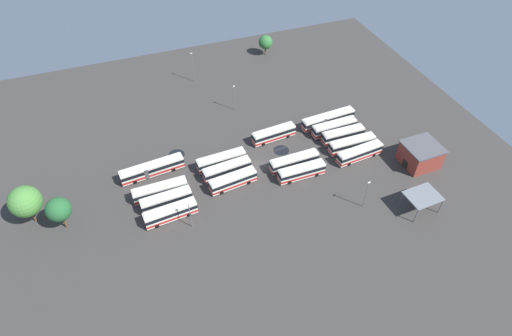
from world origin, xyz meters
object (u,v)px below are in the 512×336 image
at_px(lamp_post_near_entrance, 366,193).
at_px(lamp_post_by_building, 190,214).
at_px(bus_row0_slot0, 171,213).
at_px(bus_row3_slot3, 334,127).
at_px(lamp_post_mid_lot, 193,66).
at_px(bus_row2_slot4, 274,134).
at_px(bus_row3_slot2, 343,135).
at_px(maintenance_shelter, 423,196).
at_px(bus_row2_slot0, 302,171).
at_px(depot_building, 420,155).
at_px(bus_row0_slot1, 166,200).
at_px(bus_row2_slot1, 294,161).
at_px(tree_northeast, 265,42).
at_px(bus_row0_slot2, 160,190).
at_px(bus_row1_slot1, 233,180).
at_px(bus_row3_slot0, 360,153).
at_px(tree_south_edge, 58,210).
at_px(lamp_post_far_corner, 234,97).
at_px(bus_row0_slot4, 152,169).
at_px(bus_row1_slot3, 221,160).
at_px(bus_row3_slot1, 352,144).
at_px(bus_row3_slot4, 328,119).
at_px(bus_row1_slot2, 227,169).
at_px(tree_east_edge, 25,202).

relative_size(lamp_post_near_entrance, lamp_post_by_building, 1.04).
distance_m(bus_row0_slot0, lamp_post_near_entrance, 42.56).
xyz_separation_m(bus_row3_slot3, lamp_post_mid_lot, (-28.51, 37.40, 3.44)).
xyz_separation_m(bus_row2_slot4, bus_row3_slot2, (16.74, -6.62, -0.00)).
bearing_deg(lamp_post_mid_lot, lamp_post_near_entrance, -70.46).
xyz_separation_m(bus_row0_slot0, maintenance_shelter, (51.99, -16.70, 2.33)).
relative_size(bus_row2_slot0, depot_building, 1.34).
bearing_deg(bus_row0_slot1, bus_row2_slot0, -4.21).
xyz_separation_m(bus_row2_slot1, tree_northeast, (13.42, 53.22, 2.72)).
distance_m(bus_row0_slot2, bus_row1_slot1, 16.65).
relative_size(bus_row3_slot0, lamp_post_by_building, 1.66).
bearing_deg(bus_row2_slot1, tree_south_edge, 179.93).
bearing_deg(bus_row0_slot0, tree_south_edge, 165.74).
bearing_deg(lamp_post_near_entrance, bus_row3_slot3, 76.42).
bearing_deg(lamp_post_far_corner, bus_row0_slot0, -127.90).
distance_m(bus_row0_slot0, bus_row2_slot4, 35.20).
bearing_deg(bus_row1_slot1, bus_row0_slot0, -163.91).
height_order(bus_row0_slot0, bus_row0_slot1, same).
bearing_deg(bus_row0_slot4, bus_row1_slot3, -10.01).
xyz_separation_m(bus_row1_slot1, tree_south_edge, (-37.18, 0.97, 3.96)).
height_order(bus_row0_slot1, bus_row1_slot1, same).
relative_size(bus_row1_slot1, bus_row3_slot2, 1.01).
relative_size(bus_row3_slot0, bus_row3_slot1, 1.01).
xyz_separation_m(bus_row1_slot1, bus_row3_slot4, (31.43, 12.96, 0.00)).
xyz_separation_m(bus_row0_slot2, bus_row1_slot2, (16.23, 1.14, -0.00)).
height_order(bus_row0_slot4, bus_row2_slot1, same).
relative_size(bus_row0_slot4, lamp_post_near_entrance, 1.97).
bearing_deg(bus_row3_slot4, bus_row3_slot2, -85.31).
xyz_separation_m(bus_row2_slot0, bus_row3_slot3, (15.19, 12.16, 0.00)).
bearing_deg(bus_row0_slot0, bus_row0_slot1, 91.36).
relative_size(bus_row2_slot1, tree_northeast, 1.81).
bearing_deg(lamp_post_mid_lot, tree_south_edge, -131.22).
relative_size(bus_row3_slot1, maintenance_shelter, 1.63).
bearing_deg(lamp_post_by_building, lamp_post_far_corner, 59.05).
bearing_deg(bus_row2_slot4, bus_row0_slot1, -157.45).
distance_m(bus_row0_slot0, bus_row3_slot2, 48.74).
bearing_deg(bus_row3_slot2, bus_row3_slot3, 100.66).
distance_m(depot_building, maintenance_shelter, 15.36).
xyz_separation_m(bus_row2_slot4, bus_row3_slot0, (17.15, -14.32, 0.00)).
height_order(bus_row0_slot1, bus_row2_slot4, same).
xyz_separation_m(bus_row0_slot2, lamp_post_near_entrance, (41.58, -19.16, 2.55)).
bearing_deg(bus_row3_slot4, tree_east_edge, -173.98).
xyz_separation_m(bus_row3_slot4, lamp_post_near_entrance, (-6.24, -29.26, 2.55)).
bearing_deg(lamp_post_mid_lot, bus_row3_slot1, -56.67).
distance_m(bus_row2_slot1, tree_northeast, 54.95).
distance_m(bus_row3_slot0, lamp_post_far_corner, 37.84).
height_order(bus_row1_slot2, depot_building, depot_building).
bearing_deg(lamp_post_mid_lot, bus_row2_slot1, -74.00).
relative_size(bus_row1_slot3, lamp_post_near_entrance, 1.56).
xyz_separation_m(bus_row3_slot4, lamp_post_far_corner, (-21.53, 15.32, 2.58)).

